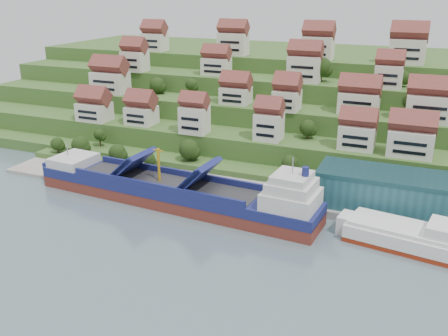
% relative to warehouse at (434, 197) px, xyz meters
% --- Properties ---
extents(ground, '(300.00, 300.00, 0.00)m').
position_rel_warehouse_xyz_m(ground, '(-52.00, -17.00, -7.20)').
color(ground, slate).
rests_on(ground, ground).
extents(quay, '(180.00, 14.00, 2.20)m').
position_rel_warehouse_xyz_m(quay, '(-32.00, -2.00, -6.10)').
color(quay, gray).
rests_on(quay, ground).
extents(pebble_beach, '(45.00, 20.00, 1.00)m').
position_rel_warehouse_xyz_m(pebble_beach, '(-110.00, -5.00, -6.70)').
color(pebble_beach, gray).
rests_on(pebble_beach, ground).
extents(hillside, '(260.00, 128.00, 31.00)m').
position_rel_warehouse_xyz_m(hillside, '(-52.00, 86.55, 3.46)').
color(hillside, '#2D4C1E').
rests_on(hillside, ground).
extents(hillside_village, '(158.57, 64.56, 29.26)m').
position_rel_warehouse_xyz_m(hillside_village, '(-47.50, 44.21, 17.40)').
color(hillside_village, beige).
rests_on(hillside_village, ground).
extents(hillside_trees, '(144.14, 62.90, 31.01)m').
position_rel_warehouse_xyz_m(hillside_trees, '(-64.15, 28.43, 9.70)').
color(hillside_trees, '#203712').
rests_on(hillside_trees, ground).
extents(warehouse, '(60.00, 15.00, 10.00)m').
position_rel_warehouse_xyz_m(warehouse, '(0.00, 0.00, 0.00)').
color(warehouse, '#22535D').
rests_on(warehouse, quay).
extents(flagpole, '(1.28, 0.16, 8.00)m').
position_rel_warehouse_xyz_m(flagpole, '(-33.89, -7.00, -0.32)').
color(flagpole, gray).
rests_on(flagpole, quay).
extents(beach_huts, '(14.40, 3.70, 2.20)m').
position_rel_warehouse_xyz_m(beach_huts, '(-112.00, -6.25, -5.10)').
color(beach_huts, white).
rests_on(beach_huts, pebble_beach).
extents(cargo_ship, '(86.69, 19.00, 19.18)m').
position_rel_warehouse_xyz_m(cargo_ship, '(-66.14, -16.04, -3.62)').
color(cargo_ship, maroon).
rests_on(cargo_ship, ground).
extents(second_ship, '(31.18, 15.48, 8.65)m').
position_rel_warehouse_xyz_m(second_ship, '(-3.58, -16.87, -4.59)').
color(second_ship, maroon).
rests_on(second_ship, ground).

